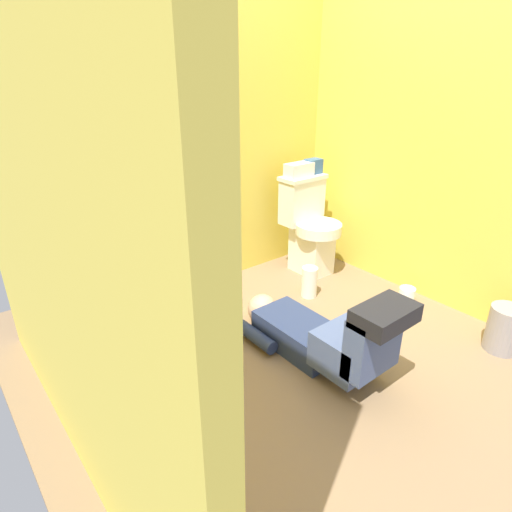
{
  "coord_description": "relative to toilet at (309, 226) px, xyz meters",
  "views": [
    {
      "loc": [
        -1.47,
        -1.46,
        1.53
      ],
      "look_at": [
        0.03,
        0.41,
        0.45
      ],
      "focal_mm": 30.22,
      "sensor_mm": 36.0,
      "label": 1
    }
  ],
  "objects": [
    {
      "name": "wall_right",
      "position": [
        0.38,
        -0.73,
        0.83
      ],
      "size": [
        0.08,
        2.07,
        2.4
      ],
      "primitive_type": "cube",
      "color": "#E6CC4A",
      "rests_on": "ground_plane"
    },
    {
      "name": "toilet",
      "position": [
        0.0,
        0.0,
        0.0
      ],
      "size": [
        0.36,
        0.46,
        0.75
      ],
      "color": "silver",
      "rests_on": "ground_plane"
    },
    {
      "name": "trash_can",
      "position": [
        0.12,
        -1.46,
        -0.23
      ],
      "size": [
        0.19,
        0.19,
        0.27
      ],
      "primitive_type": "cylinder",
      "color": "gray",
      "rests_on": "ground_plane"
    },
    {
      "name": "bottle_pink",
      "position": [
        -1.6,
        0.01,
        0.52
      ],
      "size": [
        0.04,
        0.04,
        0.14
      ],
      "primitive_type": "cylinder",
      "color": "pink",
      "rests_on": "vanity_cabinet"
    },
    {
      "name": "ground_plane",
      "position": [
        -0.81,
        -0.73,
        -0.39
      ],
      "size": [
        2.81,
        3.07,
        0.04
      ],
      "primitive_type": "cube",
      "color": "#876A4C"
    },
    {
      "name": "tissue_box",
      "position": [
        -0.04,
        0.09,
        0.43
      ],
      "size": [
        0.22,
        0.11,
        0.1
      ],
      "primitive_type": "cube",
      "color": "silver",
      "rests_on": "toilet"
    },
    {
      "name": "bottle_blue",
      "position": [
        -1.53,
        0.1,
        0.51
      ],
      "size": [
        0.05,
        0.05,
        0.12
      ],
      "primitive_type": "cylinder",
      "color": "#3C64B8",
      "rests_on": "vanity_cabinet"
    },
    {
      "name": "vanity_cabinet",
      "position": [
        -1.57,
        -0.05,
        0.05
      ],
      "size": [
        0.6,
        0.53,
        0.82
      ],
      "color": "silver",
      "rests_on": "ground_plane"
    },
    {
      "name": "wall_left",
      "position": [
        -2.01,
        -0.73,
        0.83
      ],
      "size": [
        0.08,
        2.07,
        2.4
      ],
      "primitive_type": "cube",
      "color": "#E6CC4A",
      "rests_on": "ground_plane"
    },
    {
      "name": "soap_dispenser",
      "position": [
        -1.76,
        0.08,
        0.52
      ],
      "size": [
        0.06,
        0.06,
        0.17
      ],
      "color": "#379A63",
      "rests_on": "vanity_cabinet"
    },
    {
      "name": "bottle_white",
      "position": [
        -1.68,
        0.09,
        0.5
      ],
      "size": [
        0.05,
        0.05,
        0.1
      ],
      "primitive_type": "cylinder",
      "color": "silver",
      "rests_on": "vanity_cabinet"
    },
    {
      "name": "bottle_clear",
      "position": [
        -1.48,
        0.11,
        0.5
      ],
      "size": [
        0.06,
        0.06,
        0.1
      ],
      "primitive_type": "cylinder",
      "color": "silver",
      "rests_on": "vanity_cabinet"
    },
    {
      "name": "paper_towel_roll",
      "position": [
        -0.3,
        -0.32,
        -0.26
      ],
      "size": [
        0.11,
        0.11,
        0.22
      ],
      "primitive_type": "cylinder",
      "color": "white",
      "rests_on": "ground_plane"
    },
    {
      "name": "bottle_green",
      "position": [
        -1.41,
        0.05,
        0.53
      ],
      "size": [
        0.06,
        0.06,
        0.17
      ],
      "primitive_type": "cylinder",
      "color": "#53A149",
      "rests_on": "vanity_cabinet"
    },
    {
      "name": "toilet_paper_roll",
      "position": [
        0.18,
        -0.8,
        -0.32
      ],
      "size": [
        0.11,
        0.11,
        0.1
      ],
      "primitive_type": "cylinder",
      "color": "white",
      "rests_on": "ground_plane"
    },
    {
      "name": "person_plumber",
      "position": [
        -0.78,
        -0.89,
        -0.19
      ],
      "size": [
        0.39,
        1.06,
        0.52
      ],
      "color": "navy",
      "rests_on": "ground_plane"
    },
    {
      "name": "faucet",
      "position": [
        -1.57,
        0.1,
        0.5
      ],
      "size": [
        0.02,
        0.02,
        0.1
      ],
      "primitive_type": "cylinder",
      "color": "silver",
      "rests_on": "vanity_cabinet"
    },
    {
      "name": "wall_back",
      "position": [
        -0.81,
        0.35,
        0.83
      ],
      "size": [
        2.47,
        0.08,
        2.4
      ],
      "primitive_type": "cube",
      "color": "#E6CC4A",
      "rests_on": "ground_plane"
    },
    {
      "name": "toiletry_bag",
      "position": [
        0.11,
        0.09,
        0.44
      ],
      "size": [
        0.12,
        0.09,
        0.11
      ],
      "primitive_type": "cube",
      "color": "#33598C",
      "rests_on": "toilet"
    }
  ]
}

